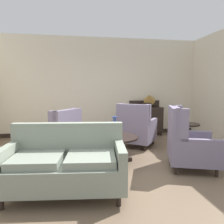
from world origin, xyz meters
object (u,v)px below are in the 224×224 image
at_px(porcelain_vase, 114,129).
at_px(armchair_near_sideboard, 187,143).
at_px(coffee_table, 114,141).
at_px(side_table, 186,135).
at_px(armchair_beside_settee, 136,129).
at_px(gramophone, 149,99).
at_px(sideboard, 146,119).
at_px(armchair_back_corner, 59,134).
at_px(settee, 65,164).

height_order(porcelain_vase, armchair_near_sideboard, armchair_near_sideboard).
relative_size(coffee_table, side_table, 1.36).
xyz_separation_m(coffee_table, armchair_near_sideboard, (1.24, -0.48, 0.03)).
xyz_separation_m(coffee_table, armchair_beside_settee, (0.73, 1.06, 0.02)).
relative_size(armchair_near_sideboard, gramophone, 1.98).
xyz_separation_m(side_table, sideboard, (-0.26, 2.00, 0.09)).
distance_m(armchair_near_sideboard, gramophone, 2.84).
height_order(armchair_beside_settee, armchair_back_corner, armchair_beside_settee).
relative_size(settee, armchair_back_corner, 1.44).
relative_size(armchair_back_corner, side_table, 1.75).
height_order(porcelain_vase, settee, settee).
bearing_deg(armchair_beside_settee, coffee_table, 90.74).
distance_m(armchair_near_sideboard, side_table, 0.95).
xyz_separation_m(coffee_table, gramophone, (1.46, 2.27, 0.69)).
bearing_deg(porcelain_vase, gramophone, 57.70).
bearing_deg(armchair_near_sideboard, gramophone, 14.33).
xyz_separation_m(coffee_table, porcelain_vase, (-0.01, -0.05, 0.25)).
xyz_separation_m(coffee_table, sideboard, (1.41, 2.36, 0.06)).
xyz_separation_m(armchair_back_corner, armchair_near_sideboard, (2.33, -1.32, 0.04)).
bearing_deg(armchair_back_corner, coffee_table, 86.47).
xyz_separation_m(armchair_back_corner, side_table, (2.77, -0.48, -0.01)).
height_order(armchair_beside_settee, sideboard, armchair_beside_settee).
height_order(armchair_back_corner, armchair_near_sideboard, armchair_near_sideboard).
height_order(coffee_table, porcelain_vase, porcelain_vase).
relative_size(coffee_table, settee, 0.54).
distance_m(settee, armchair_back_corner, 1.93).
bearing_deg(armchair_near_sideboard, side_table, -8.43).
distance_m(porcelain_vase, armchair_near_sideboard, 1.34).
bearing_deg(settee, sideboard, 62.80).
xyz_separation_m(settee, gramophone, (2.33, 3.35, 0.72)).
distance_m(armchair_back_corner, sideboard, 2.93).
bearing_deg(coffee_table, sideboard, 59.15).
relative_size(porcelain_vase, sideboard, 0.36).
height_order(armchair_beside_settee, armchair_near_sideboard, armchair_near_sideboard).
distance_m(settee, armchair_beside_settee, 2.67).
relative_size(armchair_beside_settee, armchair_near_sideboard, 1.03).
height_order(porcelain_vase, gramophone, gramophone).
bearing_deg(side_table, armchair_beside_settee, 143.68).
bearing_deg(side_table, gramophone, 96.40).
relative_size(porcelain_vase, armchair_beside_settee, 0.34).
xyz_separation_m(coffee_table, armchair_back_corner, (-1.10, 0.84, -0.01)).
bearing_deg(sideboard, porcelain_vase, -120.45).
distance_m(porcelain_vase, sideboard, 2.81).
bearing_deg(armchair_beside_settee, gramophone, -85.60).
distance_m(armchair_back_corner, gramophone, 3.01).
bearing_deg(armchair_back_corner, sideboard, 155.16).
height_order(armchair_back_corner, side_table, armchair_back_corner).
distance_m(armchair_near_sideboard, sideboard, 2.85).
xyz_separation_m(porcelain_vase, settee, (-0.86, -1.02, -0.28)).
bearing_deg(armchair_beside_settee, armchair_back_corner, 42.08).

